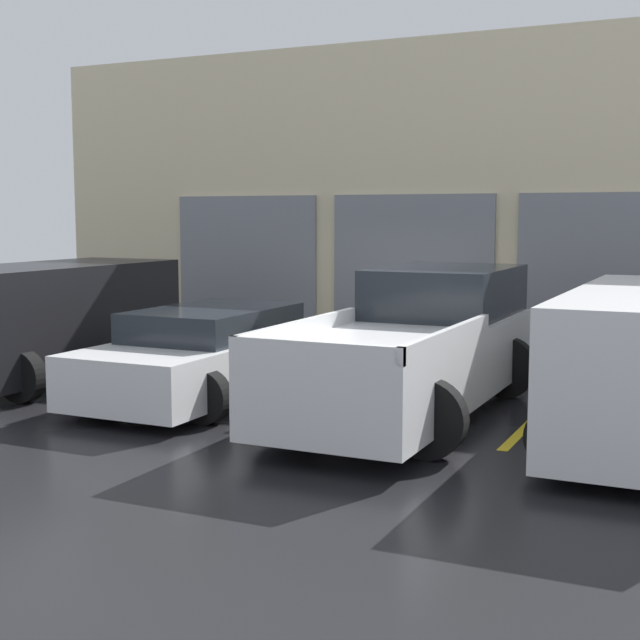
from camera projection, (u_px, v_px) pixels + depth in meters
name	position (u px, v px, depth m)	size (l,w,h in m)	color
ground_plane	(358.00, 383.00, 13.43)	(28.00, 28.00, 0.00)	black
shophouse_building	(428.00, 202.00, 16.06)	(15.72, 0.68, 5.62)	beige
pickup_truck	(417.00, 347.00, 11.35)	(2.47, 5.57, 1.80)	white
sedan_white	(210.00, 354.00, 12.33)	(2.25, 4.47, 1.24)	white
sedan_side	(46.00, 319.00, 13.50)	(2.31, 4.45, 1.77)	black
parking_stripe_left	(125.00, 388.00, 13.00)	(0.12, 2.20, 0.01)	gold
parking_stripe_centre	(304.00, 406.00, 11.77)	(0.12, 2.20, 0.01)	gold
parking_stripe_right	(524.00, 428.00, 10.54)	(0.12, 2.20, 0.01)	gold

